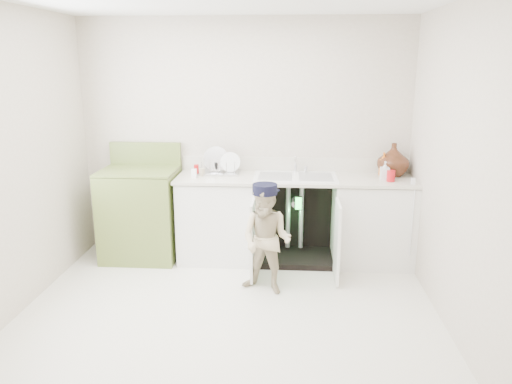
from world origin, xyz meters
TOP-DOWN VIEW (x-y plane):
  - ground at (0.00, 0.00)m, footprint 3.50×3.50m
  - room_shell at (0.00, 0.00)m, footprint 6.00×5.50m
  - counter_run at (0.58, 1.21)m, footprint 2.44×1.02m
  - avocado_stove at (-1.08, 1.18)m, footprint 0.77×0.65m
  - repair_worker at (0.29, 0.42)m, footprint 0.61×0.70m

SIDE VIEW (x-z plane):
  - ground at x=0.00m, z-range 0.00..0.00m
  - counter_run at x=0.58m, z-range -0.14..1.10m
  - avocado_stove at x=-1.08m, z-range -0.11..1.10m
  - repair_worker at x=0.29m, z-range 0.00..1.01m
  - room_shell at x=0.00m, z-range 0.62..1.88m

